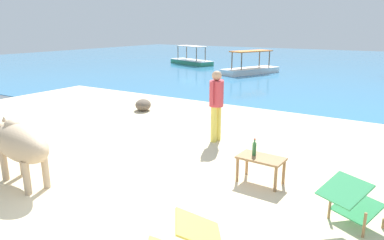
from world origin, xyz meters
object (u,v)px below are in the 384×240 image
bottle (254,148)px  boat_green (191,60)px  cow (20,143)px  person_standing (216,101)px  boat_white (250,69)px  low_bench_table (261,161)px  deck_chair_near (351,200)px

bottle → boat_green: bearing=125.4°
cow → boat_green: boat_green is taller
person_standing → boat_green: person_standing is taller
boat_white → bottle: bearing=45.6°
low_bench_table → boat_white: 14.62m
low_bench_table → bottle: size_ratio=2.64×
person_standing → boat_white: 12.54m
cow → low_bench_table: cow is taller
bottle → boat_white: (-5.72, 13.37, -0.33)m
deck_chair_near → person_standing: bearing=83.1°
boat_white → boat_green: (-5.58, 2.53, 0.00)m
low_bench_table → boat_green: bearing=128.4°
deck_chair_near → low_bench_table: bearing=94.3°
deck_chair_near → bottle: bearing=95.4°
bottle → boat_white: size_ratio=0.08×
low_bench_table → bottle: (-0.14, 0.02, 0.20)m
cow → bottle: bearing=-138.0°
low_bench_table → cow: bearing=-144.9°
deck_chair_near → boat_green: size_ratio=0.24×
low_bench_table → boat_white: boat_white is taller
person_standing → boat_white: (-4.15, 11.81, -0.70)m
low_bench_table → deck_chair_near: deck_chair_near is taller
cow → person_standing: 4.07m
low_bench_table → person_standing: bearing=139.9°
low_bench_table → boat_green: 19.60m
boat_green → boat_white: bearing=-4.0°
boat_white → low_bench_table: bearing=46.0°
boat_green → bottle: bearing=-34.2°
cow → deck_chair_near: 5.08m
bottle → person_standing: size_ratio=0.18×
deck_chair_near → boat_white: 15.85m
low_bench_table → boat_green: size_ratio=0.20×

